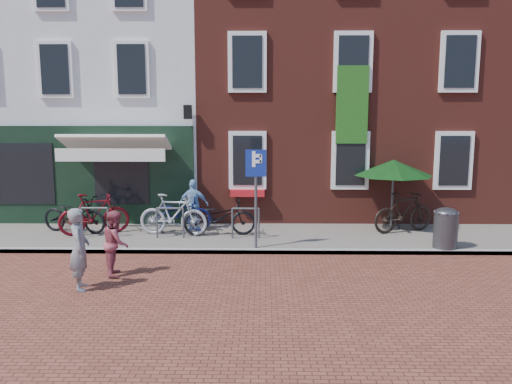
{
  "coord_description": "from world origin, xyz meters",
  "views": [
    {
      "loc": [
        0.98,
        -12.29,
        3.5
      ],
      "look_at": [
        0.79,
        0.33,
        1.48
      ],
      "focal_mm": 36.72,
      "sensor_mm": 36.0,
      "label": 1
    }
  ],
  "objects_px": {
    "bicycle_0": "(74,214)",
    "bicycle_4": "(220,217)",
    "litter_bin": "(446,226)",
    "parking_sign": "(256,181)",
    "bicycle_1": "(94,214)",
    "bicycle_5": "(404,212)",
    "bicycle_2": "(176,214)",
    "boy": "(116,243)",
    "bicycle_3": "(173,215)",
    "woman": "(79,249)",
    "cafe_person": "(194,205)",
    "parasol": "(394,165)"
  },
  "relations": [
    {
      "from": "parasol",
      "to": "parking_sign",
      "type": "bearing_deg",
      "value": -150.65
    },
    {
      "from": "bicycle_0",
      "to": "bicycle_4",
      "type": "xyz_separation_m",
      "value": [
        4.04,
        -0.25,
        0.0
      ]
    },
    {
      "from": "boy",
      "to": "bicycle_2",
      "type": "xyz_separation_m",
      "value": [
        0.69,
        3.48,
        -0.08
      ]
    },
    {
      "from": "litter_bin",
      "to": "bicycle_2",
      "type": "distance_m",
      "value": 7.08
    },
    {
      "from": "woman",
      "to": "cafe_person",
      "type": "relative_size",
      "value": 1.12
    },
    {
      "from": "litter_bin",
      "to": "bicycle_3",
      "type": "xyz_separation_m",
      "value": [
        -6.91,
        1.21,
        0.01
      ]
    },
    {
      "from": "boy",
      "to": "bicycle_2",
      "type": "bearing_deg",
      "value": -23.05
    },
    {
      "from": "parasol",
      "to": "cafe_person",
      "type": "distance_m",
      "value": 5.74
    },
    {
      "from": "parasol",
      "to": "bicycle_1",
      "type": "xyz_separation_m",
      "value": [
        -8.26,
        -0.83,
        -1.27
      ]
    },
    {
      "from": "litter_bin",
      "to": "cafe_person",
      "type": "distance_m",
      "value": 6.72
    },
    {
      "from": "litter_bin",
      "to": "parasol",
      "type": "distance_m",
      "value": 2.59
    },
    {
      "from": "bicycle_5",
      "to": "woman",
      "type": "bearing_deg",
      "value": 99.63
    },
    {
      "from": "parasol",
      "to": "bicycle_3",
      "type": "xyz_separation_m",
      "value": [
        -6.1,
        -0.89,
        -1.27
      ]
    },
    {
      "from": "woman",
      "to": "bicycle_5",
      "type": "height_order",
      "value": "woman"
    },
    {
      "from": "bicycle_2",
      "to": "parking_sign",
      "type": "bearing_deg",
      "value": -136.62
    },
    {
      "from": "litter_bin",
      "to": "bicycle_0",
      "type": "distance_m",
      "value": 9.81
    },
    {
      "from": "bicycle_4",
      "to": "cafe_person",
      "type": "bearing_deg",
      "value": 45.0
    },
    {
      "from": "bicycle_1",
      "to": "litter_bin",
      "type": "bearing_deg",
      "value": -120.72
    },
    {
      "from": "bicycle_5",
      "to": "bicycle_1",
      "type": "bearing_deg",
      "value": 71.2
    },
    {
      "from": "bicycle_4",
      "to": "bicycle_0",
      "type": "bearing_deg",
      "value": 81.01
    },
    {
      "from": "boy",
      "to": "cafe_person",
      "type": "height_order",
      "value": "cafe_person"
    },
    {
      "from": "litter_bin",
      "to": "bicycle_2",
      "type": "bearing_deg",
      "value": 167.03
    },
    {
      "from": "boy",
      "to": "cafe_person",
      "type": "distance_m",
      "value": 3.94
    },
    {
      "from": "parking_sign",
      "to": "bicycle_0",
      "type": "distance_m",
      "value": 5.39
    },
    {
      "from": "litter_bin",
      "to": "bicycle_4",
      "type": "relative_size",
      "value": 0.56
    },
    {
      "from": "bicycle_0",
      "to": "bicycle_2",
      "type": "relative_size",
      "value": 1.0
    },
    {
      "from": "litter_bin",
      "to": "parking_sign",
      "type": "relative_size",
      "value": 0.44
    },
    {
      "from": "parking_sign",
      "to": "parasol",
      "type": "height_order",
      "value": "parking_sign"
    },
    {
      "from": "litter_bin",
      "to": "woman",
      "type": "xyz_separation_m",
      "value": [
        -8.04,
        -2.82,
        0.15
      ]
    },
    {
      "from": "bicycle_3",
      "to": "bicycle_5",
      "type": "xyz_separation_m",
      "value": [
        6.32,
        0.45,
        0.0
      ]
    },
    {
      "from": "parking_sign",
      "to": "woman",
      "type": "relative_size",
      "value": 1.5
    },
    {
      "from": "bicycle_0",
      "to": "bicycle_1",
      "type": "bearing_deg",
      "value": -92.87
    },
    {
      "from": "bicycle_2",
      "to": "bicycle_0",
      "type": "bearing_deg",
      "value": 82.03
    },
    {
      "from": "cafe_person",
      "to": "bicycle_1",
      "type": "distance_m",
      "value": 2.71
    },
    {
      "from": "cafe_person",
      "to": "bicycle_2",
      "type": "xyz_separation_m",
      "value": [
        -0.46,
        -0.29,
        -0.21
      ]
    },
    {
      "from": "bicycle_1",
      "to": "bicycle_3",
      "type": "height_order",
      "value": "same"
    },
    {
      "from": "woman",
      "to": "bicycle_4",
      "type": "height_order",
      "value": "woman"
    },
    {
      "from": "parasol",
      "to": "bicycle_2",
      "type": "bearing_deg",
      "value": -175.2
    },
    {
      "from": "bicycle_1",
      "to": "bicycle_5",
      "type": "relative_size",
      "value": 1.0
    },
    {
      "from": "parasol",
      "to": "bicycle_3",
      "type": "bearing_deg",
      "value": -171.69
    },
    {
      "from": "woman",
      "to": "bicycle_1",
      "type": "distance_m",
      "value": 4.23
    },
    {
      "from": "woman",
      "to": "cafe_person",
      "type": "bearing_deg",
      "value": -35.37
    },
    {
      "from": "bicycle_3",
      "to": "bicycle_5",
      "type": "relative_size",
      "value": 1.0
    },
    {
      "from": "parking_sign",
      "to": "bicycle_1",
      "type": "xyz_separation_m",
      "value": [
        -4.42,
        1.33,
        -1.1
      ]
    },
    {
      "from": "parasol",
      "to": "woman",
      "type": "bearing_deg",
      "value": -145.73
    },
    {
      "from": "bicycle_3",
      "to": "bicycle_2",
      "type": "bearing_deg",
      "value": 6.01
    },
    {
      "from": "bicycle_1",
      "to": "bicycle_5",
      "type": "distance_m",
      "value": 8.49
    },
    {
      "from": "cafe_person",
      "to": "bicycle_3",
      "type": "distance_m",
      "value": 0.83
    },
    {
      "from": "parking_sign",
      "to": "bicycle_1",
      "type": "bearing_deg",
      "value": 163.21
    },
    {
      "from": "parasol",
      "to": "bicycle_3",
      "type": "distance_m",
      "value": 6.29
    }
  ]
}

